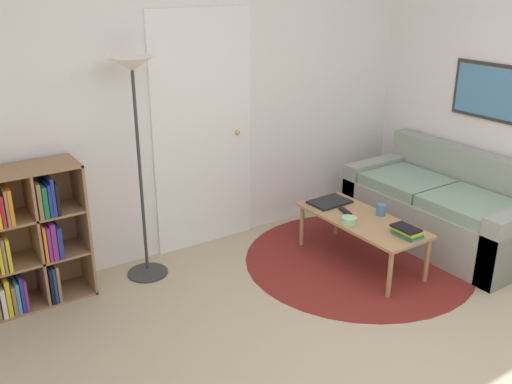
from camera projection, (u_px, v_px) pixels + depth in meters
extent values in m
cube|color=silver|center=(194.00, 96.00, 4.62)|extent=(7.39, 0.05, 2.60)
cube|color=white|center=(203.00, 133.00, 4.73)|extent=(0.91, 0.02, 1.99)
sphere|color=tan|center=(237.00, 132.00, 4.89)|extent=(0.04, 0.04, 0.04)
cube|color=silver|center=(494.00, 91.00, 4.82)|extent=(0.05, 5.40, 2.60)
cube|color=#332D28|center=(486.00, 91.00, 4.85)|extent=(0.02, 0.64, 0.48)
cube|color=teal|center=(486.00, 91.00, 4.84)|extent=(0.01, 0.58, 0.42)
cylinder|color=maroon|center=(358.00, 259.00, 4.75)|extent=(1.88, 1.88, 0.01)
cube|color=#936B47|center=(83.00, 225.00, 4.18)|extent=(0.02, 0.34, 1.01)
cube|color=#936B47|center=(21.00, 304.00, 4.10)|extent=(1.02, 0.34, 0.02)
cube|color=#936B47|center=(6.00, 233.00, 4.05)|extent=(1.02, 0.02, 1.01)
cube|color=#936B47|center=(35.00, 236.00, 4.01)|extent=(0.02, 0.32, 0.98)
cube|color=#936B47|center=(14.00, 263.00, 3.98)|extent=(0.99, 0.32, 0.02)
cube|color=#936B47|center=(7.00, 220.00, 3.86)|extent=(0.99, 0.32, 0.02)
cube|color=silver|center=(1.00, 298.00, 3.95)|extent=(0.03, 0.22, 0.22)
cube|color=gold|center=(6.00, 294.00, 3.95)|extent=(0.03, 0.20, 0.27)
cube|color=olive|center=(12.00, 296.00, 3.98)|extent=(0.02, 0.20, 0.22)
cube|color=teal|center=(15.00, 293.00, 4.00)|extent=(0.02, 0.23, 0.23)
cube|color=navy|center=(19.00, 289.00, 4.02)|extent=(0.02, 0.26, 0.27)
cube|color=#7F287A|center=(23.00, 290.00, 4.03)|extent=(0.02, 0.24, 0.24)
cube|color=black|center=(49.00, 282.00, 4.10)|extent=(0.02, 0.19, 0.28)
cube|color=navy|center=(51.00, 280.00, 4.13)|extent=(0.02, 0.25, 0.27)
cube|color=olive|center=(55.00, 280.00, 4.13)|extent=(0.02, 0.22, 0.28)
cube|color=olive|center=(1.00, 250.00, 3.87)|extent=(0.02, 0.27, 0.24)
cube|color=gold|center=(6.00, 250.00, 3.88)|extent=(0.02, 0.25, 0.24)
cube|color=orange|center=(41.00, 240.00, 4.00)|extent=(0.02, 0.25, 0.26)
cube|color=#7F287A|center=(46.00, 240.00, 4.01)|extent=(0.02, 0.23, 0.25)
cube|color=#7F287A|center=(50.00, 237.00, 4.03)|extent=(0.03, 0.24, 0.27)
cube|color=navy|center=(57.00, 239.00, 4.04)|extent=(0.03, 0.20, 0.23)
cube|color=olive|center=(4.00, 204.00, 3.77)|extent=(0.02, 0.23, 0.25)
cube|color=orange|center=(8.00, 204.00, 3.79)|extent=(0.03, 0.24, 0.25)
cube|color=olive|center=(36.00, 197.00, 3.89)|extent=(0.03, 0.25, 0.25)
cube|color=#196B38|center=(42.00, 200.00, 3.89)|extent=(0.03, 0.19, 0.22)
cube|color=navy|center=(46.00, 197.00, 3.92)|extent=(0.02, 0.23, 0.23)
cube|color=navy|center=(49.00, 193.00, 3.93)|extent=(0.02, 0.26, 0.27)
cube|color=black|center=(53.00, 195.00, 3.95)|extent=(0.02, 0.25, 0.23)
cylinder|color=#333333|center=(148.00, 273.00, 4.53)|extent=(0.32, 0.32, 0.01)
cylinder|color=#333333|center=(140.00, 173.00, 4.23)|extent=(0.02, 0.02, 1.60)
cone|color=white|center=(132.00, 64.00, 3.94)|extent=(0.32, 0.32, 0.10)
cube|color=gray|center=(439.00, 219.00, 5.02)|extent=(0.81, 1.66, 0.42)
cube|color=gray|center=(465.00, 192.00, 5.12)|extent=(0.16, 1.66, 0.79)
cube|color=gray|center=(378.00, 186.00, 5.58)|extent=(0.81, 0.16, 0.56)
cube|color=gray|center=(470.00, 205.00, 4.63)|extent=(0.61, 0.65, 0.10)
cube|color=gray|center=(407.00, 182.00, 5.15)|extent=(0.61, 0.65, 0.10)
cube|color=#AD7F51|center=(362.00, 220.00, 4.58)|extent=(0.48, 1.11, 0.02)
cylinder|color=#AD7F51|center=(390.00, 275.00, 4.14)|extent=(0.04, 0.04, 0.37)
cylinder|color=#AD7F51|center=(302.00, 226.00, 4.94)|extent=(0.04, 0.04, 0.37)
cylinder|color=#AD7F51|center=(427.00, 260.00, 4.35)|extent=(0.04, 0.04, 0.37)
cylinder|color=#AD7F51|center=(337.00, 215.00, 5.15)|extent=(0.04, 0.04, 0.37)
cube|color=black|center=(330.00, 202.00, 4.87)|extent=(0.34, 0.24, 0.02)
cylinder|color=#9ED193|center=(349.00, 220.00, 4.47)|extent=(0.12, 0.12, 0.05)
cube|color=teal|center=(407.00, 235.00, 4.27)|extent=(0.13, 0.21, 0.02)
cube|color=#196B38|center=(407.00, 233.00, 4.26)|extent=(0.13, 0.21, 0.01)
cube|color=gold|center=(407.00, 230.00, 4.26)|extent=(0.13, 0.21, 0.02)
cube|color=black|center=(406.00, 228.00, 4.26)|extent=(0.13, 0.21, 0.01)
cylinder|color=teal|center=(381.00, 210.00, 4.62)|extent=(0.07, 0.07, 0.09)
cube|color=black|center=(345.00, 211.00, 4.68)|extent=(0.08, 0.16, 0.02)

